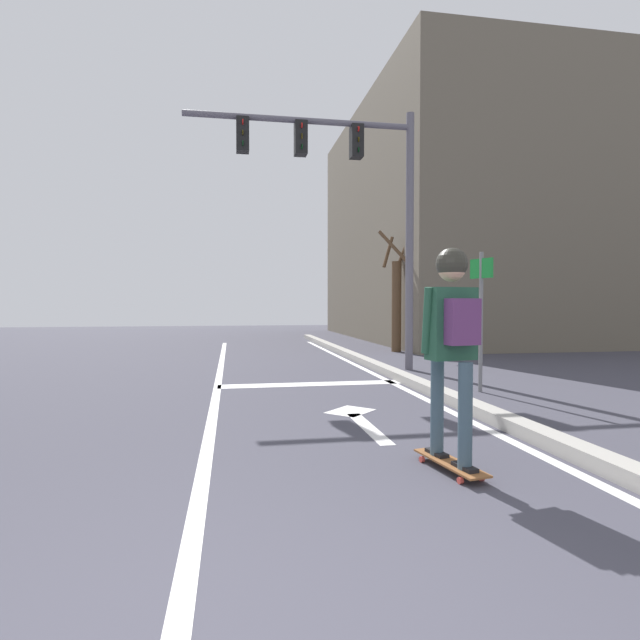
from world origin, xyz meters
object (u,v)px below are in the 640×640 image
Objects in this scene: skateboard at (450,463)px; roadside_tree at (396,299)px; street_sign_post at (481,300)px; skater at (452,326)px; traffic_signal_mast at (346,178)px.

roadside_tree reaches higher than skateboard.
street_sign_post is at bearing -97.39° from roadside_tree.
roadside_tree reaches higher than skater.
street_sign_post is at bearing -60.68° from traffic_signal_mast.
skater is 3.93m from street_sign_post.
skater is at bearing -121.07° from street_sign_post.
skater is (0.00, -0.02, 1.11)m from skateboard.
skateboard is 0.38× the size of street_sign_post.
traffic_signal_mast is (0.53, 6.02, 3.78)m from skateboard.
traffic_signal_mast is 3.92m from street_sign_post.
skateboard is 10.32m from roadside_tree.
traffic_signal_mast reaches higher than roadside_tree.
street_sign_post is 0.63× the size of roadside_tree.
skateboard is 7.12m from traffic_signal_mast.
skater is at bearing -106.24° from roadside_tree.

